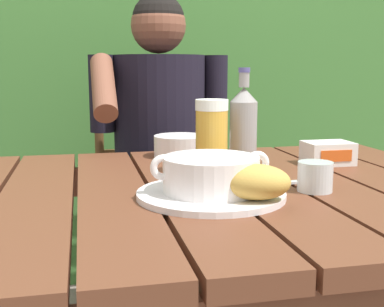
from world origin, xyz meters
TOP-DOWN VIEW (x-y plane):
  - dining_table at (0.00, 0.00)m, footprint 1.35×0.93m
  - hedge_backdrop at (0.03, 1.57)m, footprint 3.19×0.78m
  - chair_near_diner at (0.06, 0.90)m, footprint 0.44×0.41m
  - person_eating at (0.06, 0.71)m, footprint 0.48×0.47m
  - serving_plate at (0.03, -0.10)m, footprint 0.29×0.29m
  - soup_bowl at (0.03, -0.10)m, footprint 0.24×0.19m
  - bread_roll at (0.09, -0.17)m, footprint 0.15×0.14m
  - beer_glass at (0.09, 0.13)m, footprint 0.08×0.08m
  - beer_bottle at (0.18, 0.17)m, footprint 0.07×0.07m
  - water_glass_small at (0.25, -0.09)m, footprint 0.07×0.07m
  - butter_tub at (0.41, 0.17)m, footprint 0.12×0.09m
  - table_knife at (0.18, -0.03)m, footprint 0.15×0.03m
  - diner_bowl at (0.06, 0.36)m, footprint 0.15×0.15m

SIDE VIEW (x-z plane):
  - chair_near_diner at x=0.06m, z-range -0.02..0.99m
  - dining_table at x=0.00m, z-range 0.29..1.04m
  - person_eating at x=0.06m, z-range 0.11..1.36m
  - table_knife at x=0.18m, z-range 0.75..0.76m
  - serving_plate at x=0.03m, z-range 0.75..0.76m
  - butter_tub at x=0.41m, z-range 0.75..0.81m
  - diner_bowl at x=0.06m, z-range 0.75..0.81m
  - water_glass_small at x=0.25m, z-range 0.75..0.81m
  - bread_roll at x=0.09m, z-range 0.76..0.83m
  - soup_bowl at x=0.03m, z-range 0.76..0.84m
  - beer_glass at x=0.09m, z-range 0.75..0.93m
  - beer_bottle at x=0.18m, z-range 0.73..0.98m
  - hedge_backdrop at x=0.03m, z-range 0.03..1.76m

